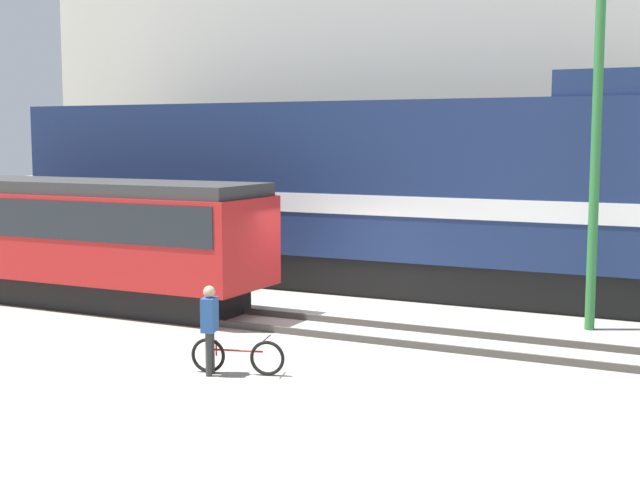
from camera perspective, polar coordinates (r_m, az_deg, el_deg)
The scene contains 9 objects.
ground_plane at distance 20.52m, azimuth 1.07°, elevation -4.92°, with size 120.00×120.00×0.00m, color #9E998C.
track_near at distance 19.29m, azimuth -0.70°, elevation -5.46°, with size 60.00×1.50×0.14m.
track_far at distance 23.90m, azimuth 4.97°, elevation -3.12°, with size 60.00×1.50×0.14m.
building_backdrop at distance 30.55m, azimuth 10.26°, elevation 11.66°, with size 30.76×6.00×13.67m.
freight_locomotive at distance 24.38m, azimuth 0.78°, elevation 3.14°, with size 18.62×3.04×5.60m.
streetcar at distance 23.00m, azimuth -16.21°, elevation 0.47°, with size 11.06×2.54×3.05m.
bicycle at distance 15.68m, azimuth -5.30°, elevation -7.43°, with size 1.64×0.61×0.68m.
person at distance 15.53m, azimuth -7.08°, elevation -5.20°, with size 0.31×0.41×1.57m.
utility_pole_left at distance 19.59m, azimuth 17.25°, elevation 6.18°, with size 0.21×0.21×8.12m.
Camera 1 is at (8.66, -18.13, 4.13)m, focal length 50.00 mm.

